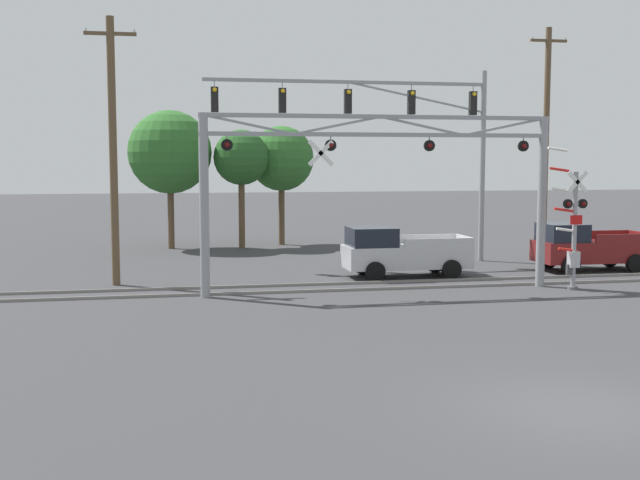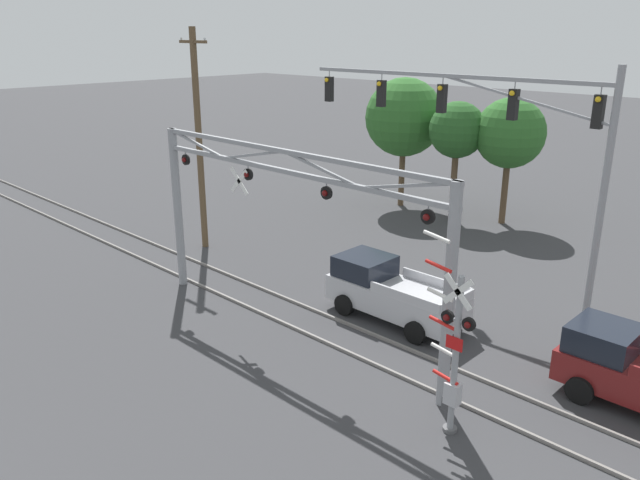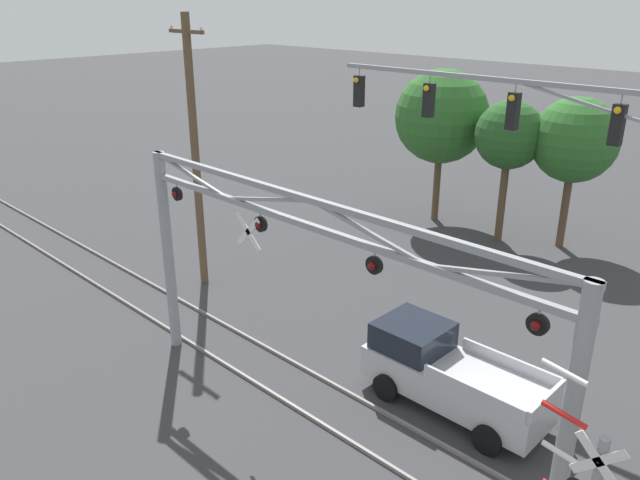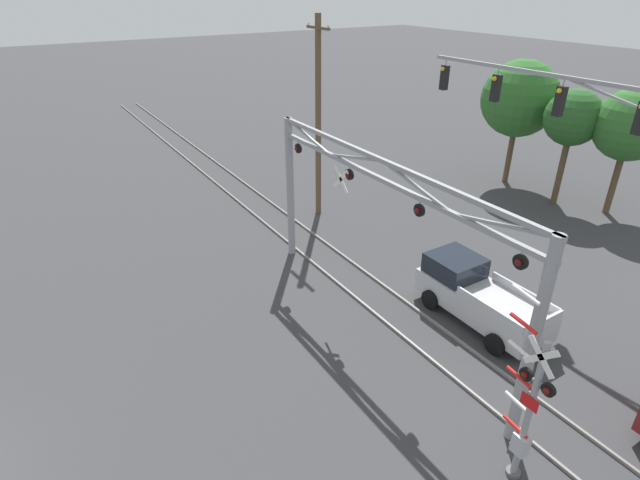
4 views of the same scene
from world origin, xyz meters
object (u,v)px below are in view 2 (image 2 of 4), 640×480
Objects in this scene: crossing_gantry at (285,217)px; background_tree_far_right_verge at (404,117)px; background_tree_beyond_span at (457,131)px; background_tree_far_left_verge at (510,134)px; utility_pole_left at (199,139)px; crossing_signal_mast at (453,358)px; pickup_truck_lead at (390,292)px; traffic_signal_span at (504,132)px.

crossing_gantry is 16.59m from background_tree_far_right_verge.
background_tree_far_left_verge is at bearing 27.87° from background_tree_beyond_span.
utility_pole_left is at bearing -116.30° from background_tree_beyond_span.
crossing_signal_mast is 18.66m from background_tree_beyond_span.
pickup_truck_lead is 0.51× the size of utility_pole_left.
background_tree_far_right_verge is at bearing 174.06° from background_tree_beyond_span.
pickup_truck_lead is (1.70, 3.19, -2.95)m from crossing_gantry.
crossing_signal_mast is 0.71× the size of background_tree_far_right_verge.
background_tree_far_left_verge is (7.92, 12.67, -0.34)m from utility_pole_left.
background_tree_far_right_verge reaches higher than background_tree_far_left_verge.
crossing_signal_mast is 9.77m from traffic_signal_span.
crossing_signal_mast is 16.36m from utility_pole_left.
crossing_gantry is 0.98× the size of traffic_signal_span.
background_tree_far_right_verge is (-9.96, 7.79, -1.14)m from traffic_signal_span.
background_tree_far_left_verge reaches higher than crossing_gantry.
crossing_signal_mast is at bearing -49.92° from background_tree_far_right_verge.
traffic_signal_span is 12.70m from background_tree_far_right_verge.
crossing_gantry is 2.45× the size of crossing_signal_mast.
traffic_signal_span reaches higher than background_tree_far_right_verge.
background_tree_beyond_span is 0.96× the size of background_tree_far_left_verge.
background_tree_beyond_span is (5.68, 11.49, -0.30)m from utility_pole_left.
background_tree_far_right_verge is (-6.79, 15.11, 0.98)m from crossing_gantry.
background_tree_beyond_span reaches higher than crossing_gantry.
crossing_gantry is 2.01× the size of background_tree_beyond_span.
crossing_signal_mast is 18.63m from background_tree_far_left_verge.
utility_pole_left is (-8.90, 3.25, 0.99)m from crossing_gantry.
traffic_signal_span is at bearing 66.54° from crossing_gantry.
background_tree_beyond_span is at bearing 130.76° from traffic_signal_span.
traffic_signal_span is 1.97× the size of background_tree_far_left_verge.
traffic_signal_span is 9.91m from background_tree_beyond_span.
traffic_signal_span is 1.77× the size of background_tree_far_right_verge.
background_tree_far_right_verge reaches higher than crossing_gantry.
background_tree_far_right_verge reaches higher than crossing_signal_mast.
crossing_signal_mast is at bearing -39.31° from pickup_truck_lead.
utility_pole_left is 14.95m from background_tree_far_left_verge.
traffic_signal_span is 2.05× the size of background_tree_beyond_span.
background_tree_far_left_verge is at bearing 58.01° from utility_pole_left.
pickup_truck_lead is (-1.47, -4.13, -5.08)m from traffic_signal_span.
crossing_gantry is at bearing -20.04° from utility_pole_left.
crossing_signal_mast reaches higher than pickup_truck_lead.
utility_pole_left is 1.35× the size of background_tree_far_right_verge.
utility_pole_left is at bearing -100.12° from background_tree_far_right_verge.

